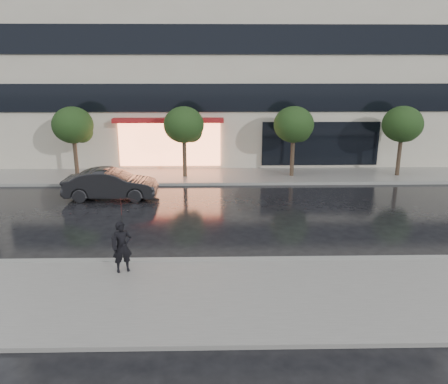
{
  "coord_description": "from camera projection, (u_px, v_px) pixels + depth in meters",
  "views": [
    {
      "loc": [
        -1.31,
        -13.81,
        6.06
      ],
      "look_at": [
        -0.97,
        2.31,
        1.4
      ],
      "focal_mm": 35.0,
      "sensor_mm": 36.0,
      "label": 1
    }
  ],
  "objects": [
    {
      "name": "sidewalk_near",
      "position": [
        264.0,
        296.0,
        11.83
      ],
      "size": [
        60.0,
        4.5,
        0.12
      ],
      "primitive_type": "cube",
      "color": "slate",
      "rests_on": "ground"
    },
    {
      "name": "curb_far",
      "position": [
        240.0,
        184.0,
        23.12
      ],
      "size": [
        60.0,
        0.25,
        0.14
      ],
      "primitive_type": "cube",
      "color": "gray",
      "rests_on": "ground"
    },
    {
      "name": "tree_mid_east",
      "position": [
        295.0,
        126.0,
        23.86
      ],
      "size": [
        2.2,
        2.2,
        3.99
      ],
      "color": "#33261C",
      "rests_on": "ground"
    },
    {
      "name": "curb_near",
      "position": [
        256.0,
        260.0,
        13.99
      ],
      "size": [
        60.0,
        0.25,
        0.14
      ],
      "primitive_type": "cube",
      "color": "gray",
      "rests_on": "ground"
    },
    {
      "name": "office_building",
      "position": [
        233.0,
        21.0,
        29.74
      ],
      "size": [
        30.0,
        12.76,
        18.0
      ],
      "color": "beige",
      "rests_on": "ground"
    },
    {
      "name": "tree_far_west",
      "position": [
        74.0,
        126.0,
        23.62
      ],
      "size": [
        2.2,
        2.2,
        3.99
      ],
      "color": "#33261C",
      "rests_on": "ground"
    },
    {
      "name": "pedestrian_with_umbrella",
      "position": [
        122.0,
        223.0,
        12.73
      ],
      "size": [
        1.24,
        1.25,
        2.3
      ],
      "rotation": [
        0.0,
        0.0,
        0.36
      ],
      "color": "black",
      "rests_on": "sidewalk_near"
    },
    {
      "name": "tree_far_east",
      "position": [
        403.0,
        125.0,
        23.98
      ],
      "size": [
        2.2,
        2.2,
        3.99
      ],
      "color": "#33261C",
      "rests_on": "ground"
    },
    {
      "name": "sidewalk_far",
      "position": [
        238.0,
        176.0,
        24.8
      ],
      "size": [
        60.0,
        3.5,
        0.12
      ],
      "primitive_type": "cube",
      "color": "slate",
      "rests_on": "ground"
    },
    {
      "name": "ground",
      "position": [
        254.0,
        250.0,
        14.97
      ],
      "size": [
        120.0,
        120.0,
        0.0
      ],
      "primitive_type": "plane",
      "color": "black",
      "rests_on": "ground"
    },
    {
      "name": "tree_mid_west",
      "position": [
        185.0,
        126.0,
        23.74
      ],
      "size": [
        2.2,
        2.2,
        3.99
      ],
      "color": "#33261C",
      "rests_on": "ground"
    },
    {
      "name": "parked_car",
      "position": [
        111.0,
        184.0,
        20.52
      ],
      "size": [
        4.33,
        1.54,
        1.42
      ],
      "primitive_type": "imported",
      "rotation": [
        0.0,
        0.0,
        1.56
      ],
      "color": "black",
      "rests_on": "ground"
    }
  ]
}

